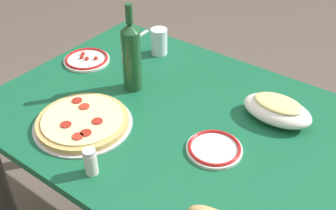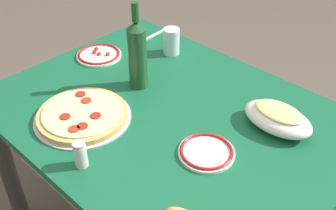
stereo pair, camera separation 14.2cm
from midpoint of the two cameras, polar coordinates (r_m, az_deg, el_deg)
The scene contains 9 objects.
dining_table at distance 1.51m, azimuth 2.69°, elevation -4.67°, with size 1.23×0.93×0.73m.
pepperoni_pizza at distance 1.41m, azimuth -9.03°, elevation -1.49°, with size 0.33×0.33×0.03m.
baked_pasta_dish at distance 1.41m, azimuth 17.87°, elevation -1.77°, with size 0.24×0.15×0.08m.
wine_bottle at distance 1.50m, azimuth -1.59°, elevation 7.08°, with size 0.07×0.07×0.34m.
water_glass at distance 1.76m, azimuth 2.80°, elevation 8.79°, with size 0.07×0.07×0.11m, color silver.
side_plate_near at distance 1.28m, azimuth 8.57°, elevation -6.62°, with size 0.18×0.18×0.02m.
side_plate_far at distance 1.77m, azimuth -7.33°, elevation 6.89°, with size 0.19×0.19×0.02m.
spice_shaker at distance 1.22m, azimuth -8.86°, elevation -6.97°, with size 0.04×0.04×0.09m.
fork_left at distance 1.92m, azimuth -0.07°, elevation 9.53°, with size 0.17×0.02×0.01m, color #B7B7BC.
Camera 2 is at (-0.79, 0.82, 1.61)m, focal length 43.78 mm.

